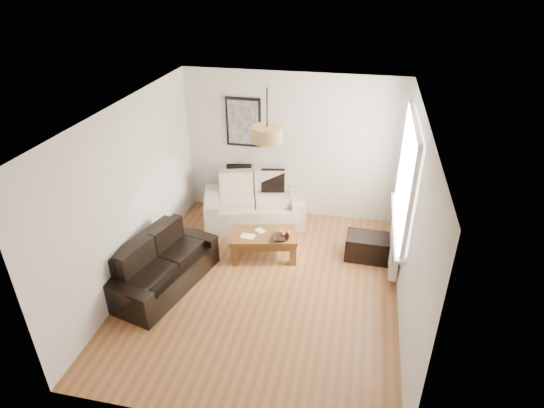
% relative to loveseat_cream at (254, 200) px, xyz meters
% --- Properties ---
extents(floor, '(4.50, 4.50, 0.00)m').
position_rel_loveseat_cream_xyz_m(floor, '(0.57, -1.78, -0.43)').
color(floor, brown).
rests_on(floor, ground).
extents(ceiling, '(3.80, 4.50, 0.00)m').
position_rel_loveseat_cream_xyz_m(ceiling, '(0.57, -1.78, 2.17)').
color(ceiling, white).
rests_on(ceiling, floor).
extents(wall_back, '(3.80, 0.04, 2.60)m').
position_rel_loveseat_cream_xyz_m(wall_back, '(0.57, 0.47, 0.87)').
color(wall_back, silver).
rests_on(wall_back, floor).
extents(wall_front, '(3.80, 0.04, 2.60)m').
position_rel_loveseat_cream_xyz_m(wall_front, '(0.57, -4.03, 0.87)').
color(wall_front, silver).
rests_on(wall_front, floor).
extents(wall_left, '(0.04, 4.50, 2.60)m').
position_rel_loveseat_cream_xyz_m(wall_left, '(-1.33, -1.78, 0.87)').
color(wall_left, silver).
rests_on(wall_left, floor).
extents(wall_right, '(0.04, 4.50, 2.60)m').
position_rel_loveseat_cream_xyz_m(wall_right, '(2.47, -1.78, 0.87)').
color(wall_right, silver).
rests_on(wall_right, floor).
extents(window_bay, '(0.14, 1.90, 1.60)m').
position_rel_loveseat_cream_xyz_m(window_bay, '(2.43, -0.98, 1.17)').
color(window_bay, white).
rests_on(window_bay, wall_right).
extents(radiator, '(0.10, 0.90, 0.52)m').
position_rel_loveseat_cream_xyz_m(radiator, '(2.39, -0.98, -0.05)').
color(radiator, white).
rests_on(radiator, wall_right).
extents(poster, '(0.62, 0.04, 0.87)m').
position_rel_loveseat_cream_xyz_m(poster, '(-0.28, 0.44, 1.27)').
color(poster, black).
rests_on(poster, wall_back).
extents(pendant_shade, '(0.40, 0.40, 0.20)m').
position_rel_loveseat_cream_xyz_m(pendant_shade, '(0.57, -1.48, 1.80)').
color(pendant_shade, tan).
rests_on(pendant_shade, ceiling).
extents(loveseat_cream, '(1.94, 1.40, 0.87)m').
position_rel_loveseat_cream_xyz_m(loveseat_cream, '(0.00, 0.00, 0.00)').
color(loveseat_cream, '#BBB496').
rests_on(loveseat_cream, floor).
extents(sofa_leather, '(1.23, 1.85, 0.73)m').
position_rel_loveseat_cream_xyz_m(sofa_leather, '(-0.86, -2.03, -0.07)').
color(sofa_leather, black).
rests_on(sofa_leather, floor).
extents(coffee_table, '(1.13, 0.76, 0.42)m').
position_rel_loveseat_cream_xyz_m(coffee_table, '(0.41, -1.04, -0.22)').
color(coffee_table, brown).
rests_on(coffee_table, floor).
extents(ottoman, '(0.70, 0.46, 0.39)m').
position_rel_loveseat_cream_xyz_m(ottoman, '(2.02, -0.73, -0.24)').
color(ottoman, black).
rests_on(ottoman, floor).
extents(cushion_left, '(0.46, 0.21, 0.44)m').
position_rel_loveseat_cream_xyz_m(cushion_left, '(-0.33, 0.21, 0.33)').
color(cushion_left, black).
rests_on(cushion_left, loveseat_cream).
extents(cushion_right, '(0.43, 0.20, 0.41)m').
position_rel_loveseat_cream_xyz_m(cushion_right, '(0.29, 0.21, 0.32)').
color(cushion_right, black).
rests_on(cushion_right, loveseat_cream).
extents(fruit_bowl, '(0.31, 0.31, 0.06)m').
position_rel_loveseat_cream_xyz_m(fruit_bowl, '(0.70, -1.14, 0.02)').
color(fruit_bowl, black).
rests_on(fruit_bowl, coffee_table).
extents(orange_a, '(0.07, 0.07, 0.06)m').
position_rel_loveseat_cream_xyz_m(orange_a, '(0.72, -1.03, 0.03)').
color(orange_a, '#D54612').
rests_on(orange_a, fruit_bowl).
extents(orange_b, '(0.08, 0.08, 0.07)m').
position_rel_loveseat_cream_xyz_m(orange_b, '(0.78, -0.98, 0.03)').
color(orange_b, '#E75213').
rests_on(orange_b, fruit_bowl).
extents(orange_c, '(0.06, 0.06, 0.06)m').
position_rel_loveseat_cream_xyz_m(orange_c, '(0.66, -0.97, 0.03)').
color(orange_c, orange).
rests_on(orange_c, fruit_bowl).
extents(papers, '(0.22, 0.17, 0.01)m').
position_rel_loveseat_cream_xyz_m(papers, '(0.18, -1.16, -0.01)').
color(papers, white).
rests_on(papers, coffee_table).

